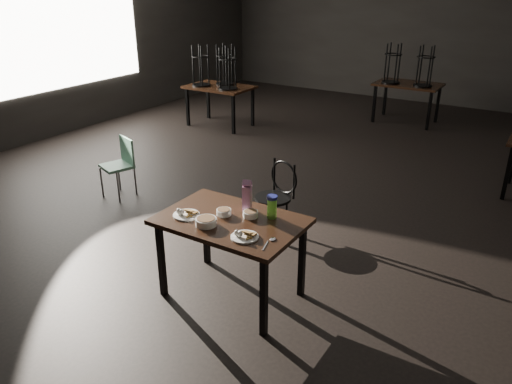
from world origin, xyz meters
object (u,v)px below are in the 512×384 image
Objects in this scene: juice_carton at (247,196)px; water_bottle at (272,207)px; bentwood_chair at (277,192)px; school_chair at (121,162)px; main_table at (231,227)px.

juice_carton is 1.43× the size of water_bottle.
bentwood_chair reaches higher than school_chair.
water_bottle is (0.25, -0.01, -0.03)m from juice_carton.
water_bottle reaches higher than bentwood_chair.
water_bottle is at bearing -1.92° from juice_carton.
school_chair is (-2.20, -0.14, -0.03)m from bentwood_chair.
bentwood_chair is at bearing 23.47° from school_chair.
water_bottle is 0.26× the size of school_chair.
main_table is 1.26m from bentwood_chair.
main_table is at bearing -64.14° from bentwood_chair.
school_chair is at bearing 160.67° from juice_carton.
juice_carton reaches higher than bentwood_chair.
water_bottle is 0.24× the size of bentwood_chair.
juice_carton reaches higher than school_chair.
juice_carton is 0.35× the size of bentwood_chair.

